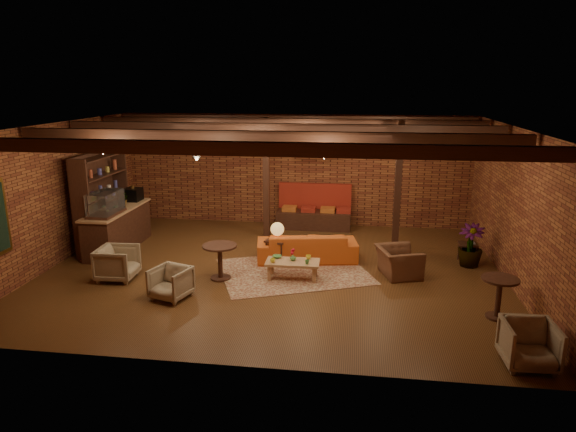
# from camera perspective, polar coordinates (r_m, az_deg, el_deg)

# --- Properties ---
(floor) EXTENTS (10.00, 10.00, 0.00)m
(floor) POSITION_cam_1_polar(r_m,az_deg,el_deg) (11.54, -1.69, -6.07)
(floor) COLOR #38210E
(floor) RESTS_ON ground
(ceiling) EXTENTS (10.00, 8.00, 0.02)m
(ceiling) POSITION_cam_1_polar(r_m,az_deg,el_deg) (10.83, -1.82, 9.96)
(ceiling) COLOR black
(ceiling) RESTS_ON wall_back
(wall_back) EXTENTS (10.00, 0.02, 3.20)m
(wall_back) POSITION_cam_1_polar(r_m,az_deg,el_deg) (14.96, 0.79, 5.11)
(wall_back) COLOR maroon
(wall_back) RESTS_ON ground
(wall_front) EXTENTS (10.00, 0.02, 3.20)m
(wall_front) POSITION_cam_1_polar(r_m,az_deg,el_deg) (7.32, -6.96, -5.34)
(wall_front) COLOR maroon
(wall_front) RESTS_ON ground
(wall_left) EXTENTS (0.02, 8.00, 3.20)m
(wall_left) POSITION_cam_1_polar(r_m,az_deg,el_deg) (12.87, -24.29, 2.22)
(wall_left) COLOR maroon
(wall_left) RESTS_ON ground
(wall_right) EXTENTS (0.02, 8.00, 3.20)m
(wall_right) POSITION_cam_1_polar(r_m,az_deg,el_deg) (11.39, 23.91, 0.77)
(wall_right) COLOR maroon
(wall_right) RESTS_ON ground
(ceiling_beams) EXTENTS (9.80, 6.40, 0.22)m
(ceiling_beams) POSITION_cam_1_polar(r_m,az_deg,el_deg) (10.84, -1.81, 9.33)
(ceiling_beams) COLOR black
(ceiling_beams) RESTS_ON ceiling
(ceiling_pipe) EXTENTS (9.60, 0.12, 0.12)m
(ceiling_pipe) POSITION_cam_1_polar(r_m,az_deg,el_deg) (12.43, -0.56, 8.97)
(ceiling_pipe) COLOR black
(ceiling_pipe) RESTS_ON ceiling
(post_left) EXTENTS (0.16, 0.16, 3.20)m
(post_left) POSITION_cam_1_polar(r_m,az_deg,el_deg) (13.69, -2.43, 4.20)
(post_left) COLOR black
(post_left) RESTS_ON ground
(post_right) EXTENTS (0.16, 0.16, 3.20)m
(post_right) POSITION_cam_1_polar(r_m,az_deg,el_deg) (12.92, 12.12, 3.25)
(post_right) COLOR black
(post_right) RESTS_ON ground
(service_counter) EXTENTS (0.80, 2.50, 1.60)m
(service_counter) POSITION_cam_1_polar(r_m,az_deg,el_deg) (13.46, -18.47, -0.23)
(service_counter) COLOR black
(service_counter) RESTS_ON ground
(plant_counter) EXTENTS (0.35, 0.39, 0.30)m
(plant_counter) POSITION_cam_1_polar(r_m,az_deg,el_deg) (13.50, -17.86, 1.70)
(plant_counter) COLOR #337F33
(plant_counter) RESTS_ON service_counter
(shelving_hutch) EXTENTS (0.52, 2.00, 2.40)m
(shelving_hutch) POSITION_cam_1_polar(r_m,az_deg,el_deg) (13.64, -19.93, 1.56)
(shelving_hutch) COLOR black
(shelving_hutch) RESTS_ON ground
(banquette) EXTENTS (2.10, 0.70, 1.00)m
(banquette) POSITION_cam_1_polar(r_m,az_deg,el_deg) (14.69, 2.89, 0.53)
(banquette) COLOR maroon
(banquette) RESTS_ON ground
(service_sign) EXTENTS (0.86, 0.06, 0.30)m
(service_sign) POSITION_cam_1_polar(r_m,az_deg,el_deg) (13.90, 2.82, 7.49)
(service_sign) COLOR orange
(service_sign) RESTS_ON ceiling
(ceiling_spotlights) EXTENTS (6.40, 4.40, 0.28)m
(ceiling_spotlights) POSITION_cam_1_polar(r_m,az_deg,el_deg) (10.86, -1.80, 8.18)
(ceiling_spotlights) COLOR black
(ceiling_spotlights) RESTS_ON ceiling
(rug) EXTENTS (3.82, 3.42, 0.01)m
(rug) POSITION_cam_1_polar(r_m,az_deg,el_deg) (11.47, 0.62, -6.18)
(rug) COLOR maroon
(rug) RESTS_ON floor
(sofa) EXTENTS (2.45, 1.29, 0.68)m
(sofa) POSITION_cam_1_polar(r_m,az_deg,el_deg) (12.10, 2.12, -3.38)
(sofa) COLOR #C04F1A
(sofa) RESTS_ON floor
(coffee_table) EXTENTS (1.15, 0.58, 0.64)m
(coffee_table) POSITION_cam_1_polar(r_m,az_deg,el_deg) (10.98, 0.47, -5.24)
(coffee_table) COLOR #977046
(coffee_table) RESTS_ON floor
(side_table_lamp) EXTENTS (0.58, 0.58, 0.98)m
(side_table_lamp) POSITION_cam_1_polar(r_m,az_deg,el_deg) (11.76, -1.19, -1.82)
(side_table_lamp) COLOR black
(side_table_lamp) RESTS_ON floor
(round_table_left) EXTENTS (0.73, 0.73, 0.76)m
(round_table_left) POSITION_cam_1_polar(r_m,az_deg,el_deg) (11.00, -7.57, -4.43)
(round_table_left) COLOR black
(round_table_left) RESTS_ON floor
(armchair_a) EXTENTS (0.75, 0.79, 0.79)m
(armchair_a) POSITION_cam_1_polar(r_m,az_deg,el_deg) (11.51, -18.44, -4.83)
(armchair_a) COLOR #B6A68D
(armchair_a) RESTS_ON floor
(armchair_b) EXTENTS (0.83, 0.80, 0.69)m
(armchair_b) POSITION_cam_1_polar(r_m,az_deg,el_deg) (10.27, -12.91, -7.09)
(armchair_b) COLOR #B6A68D
(armchair_b) RESTS_ON floor
(armchair_right) EXTENTS (0.87, 1.09, 0.83)m
(armchair_right) POSITION_cam_1_polar(r_m,az_deg,el_deg) (11.37, 12.20, -4.50)
(armchair_right) COLOR brown
(armchair_right) RESTS_ON floor
(side_table_book) EXTENTS (0.43, 0.43, 0.48)m
(side_table_book) POSITION_cam_1_polar(r_m,az_deg,el_deg) (12.62, 19.36, -3.03)
(side_table_book) COLOR black
(side_table_book) RESTS_ON floor
(round_table_right) EXTENTS (0.65, 0.65, 0.76)m
(round_table_right) POSITION_cam_1_polar(r_m,az_deg,el_deg) (9.89, 22.41, -7.75)
(round_table_right) COLOR black
(round_table_right) RESTS_ON floor
(armchair_far) EXTENTS (0.76, 0.71, 0.76)m
(armchair_far) POSITION_cam_1_polar(r_m,az_deg,el_deg) (8.54, 25.26, -12.60)
(armchair_far) COLOR #B6A68D
(armchair_far) RESTS_ON floor
(plant_tall) EXTENTS (2.14, 2.14, 2.97)m
(plant_tall) POSITION_cam_1_polar(r_m,az_deg,el_deg) (12.12, 20.00, 1.36)
(plant_tall) COLOR #4C7F4C
(plant_tall) RESTS_ON floor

